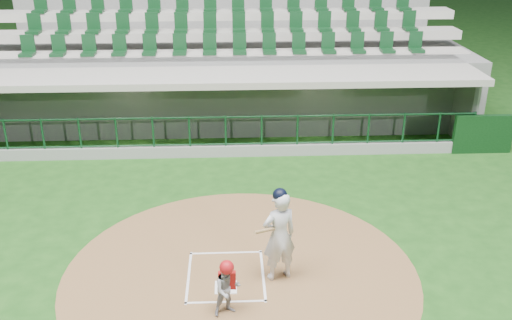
% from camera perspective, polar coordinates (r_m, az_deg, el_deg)
% --- Properties ---
extents(ground, '(120.00, 120.00, 0.00)m').
position_cam_1_polar(ground, '(11.99, -3.02, -10.73)').
color(ground, '#174313').
rests_on(ground, ground).
extents(dirt_circle, '(7.20, 7.20, 0.01)m').
position_cam_1_polar(dirt_circle, '(11.83, -1.54, -11.22)').
color(dirt_circle, brown).
rests_on(dirt_circle, ground).
extents(home_plate, '(0.43, 0.43, 0.02)m').
position_cam_1_polar(home_plate, '(11.41, -3.03, -12.60)').
color(home_plate, white).
rests_on(home_plate, dirt_circle).
extents(batter_box_chalk, '(1.55, 1.80, 0.01)m').
position_cam_1_polar(batter_box_chalk, '(11.74, -3.03, -11.48)').
color(batter_box_chalk, white).
rests_on(batter_box_chalk, ground).
extents(dugout_structure, '(16.40, 3.70, 3.00)m').
position_cam_1_polar(dugout_structure, '(18.70, -2.54, 5.35)').
color(dugout_structure, gray).
rests_on(dugout_structure, ground).
extents(seating_deck, '(17.00, 6.72, 5.15)m').
position_cam_1_polar(seating_deck, '(21.51, -3.06, 9.02)').
color(seating_deck, slate).
rests_on(seating_deck, ground).
extents(batter, '(0.94, 0.97, 1.98)m').
position_cam_1_polar(batter, '(11.17, 2.33, -7.47)').
color(batter, silver).
rests_on(batter, dirt_circle).
extents(catcher, '(0.61, 0.55, 1.11)m').
position_cam_1_polar(catcher, '(10.47, -2.90, -12.59)').
color(catcher, gray).
rests_on(catcher, dirt_circle).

